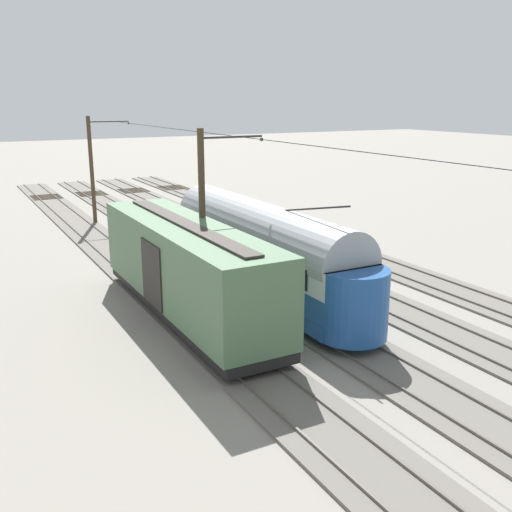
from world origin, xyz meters
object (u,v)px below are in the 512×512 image
object	(u,v)px
vintage_streetcar	(262,248)
catenary_pole_foreground	(93,168)
catenary_pole_mid_near	(204,216)
boxcar_adjacent	(186,267)

from	to	relation	value
vintage_streetcar	catenary_pole_foreground	distance (m)	20.02
vintage_streetcar	catenary_pole_mid_near	xyz separation A→B (m)	(2.78, -0.03, 1.74)
boxcar_adjacent	catenary_pole_foreground	bearing A→B (deg)	-93.61
boxcar_adjacent	catenary_pole_foreground	xyz separation A→B (m)	(-1.31, -20.81, 1.82)
boxcar_adjacent	vintage_streetcar	bearing A→B (deg)	-165.46
vintage_streetcar	catenary_pole_foreground	bearing A→B (deg)	-81.99
catenary_pole_mid_near	vintage_streetcar	bearing A→B (deg)	179.46
vintage_streetcar	catenary_pole_foreground	world-z (taller)	catenary_pole_foreground
vintage_streetcar	catenary_pole_foreground	size ratio (longest dim) A/B	2.10
vintage_streetcar	catenary_pole_mid_near	distance (m)	3.28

